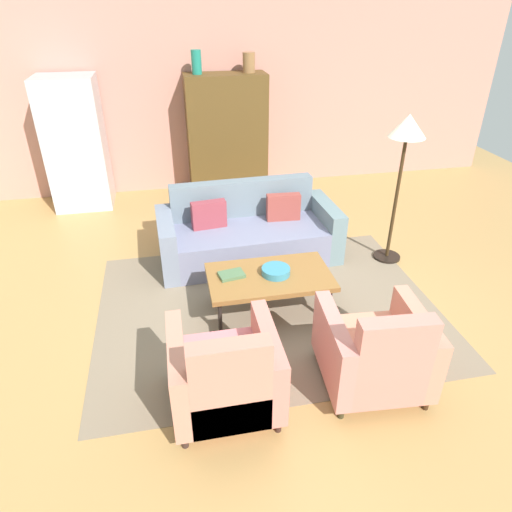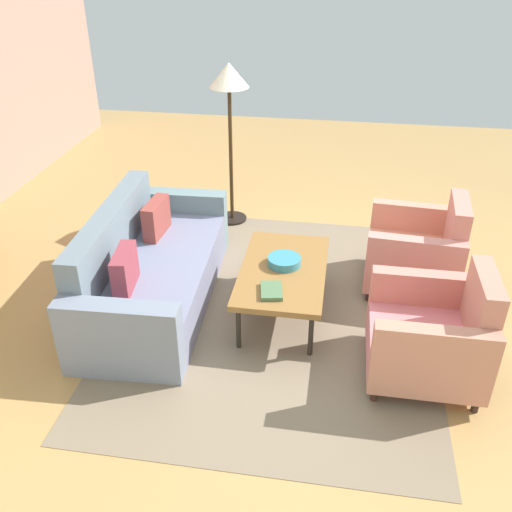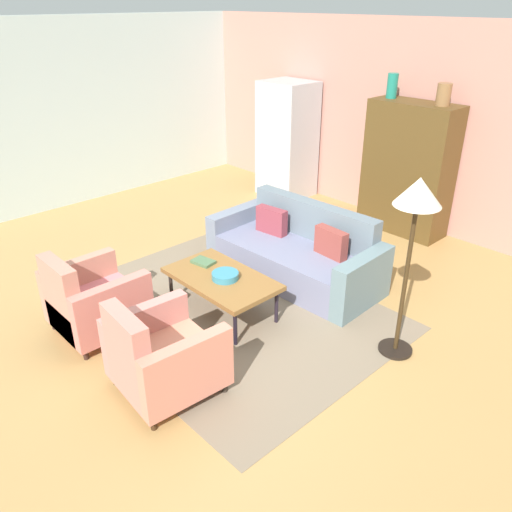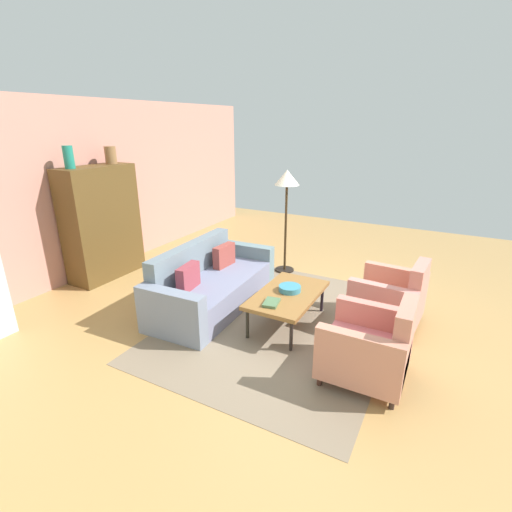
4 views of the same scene
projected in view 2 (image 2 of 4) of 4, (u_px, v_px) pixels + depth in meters
The scene contains 9 objects.
ground_plane at pixel (301, 297), 5.03m from camera, with size 10.68×10.68×0.00m, color #B0864C.
area_rug at pixel (276, 310), 4.85m from camera, with size 3.40×2.60×0.01m, color #7D6D58.
couch at pixel (147, 271), 4.85m from camera, with size 2.14×0.99×0.86m.
coffee_table at pixel (283, 272), 4.64m from camera, with size 1.20×0.70×0.43m.
armchair_left at pixel (435, 337), 4.00m from camera, with size 0.80×0.80×0.88m.
armchair_right at pixel (420, 253), 5.01m from camera, with size 0.86×0.86×0.88m.
fruit_bowl at pixel (284, 261), 4.66m from camera, with size 0.28×0.28×0.07m, color teal.
book_stack at pixel (271, 291), 4.31m from camera, with size 0.26×0.20×0.03m.
floor_lamp at pixel (229, 91), 5.61m from camera, with size 0.40×0.40×1.72m.
Camera 2 is at (-4.15, -0.26, 2.87)m, focal length 39.35 mm.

